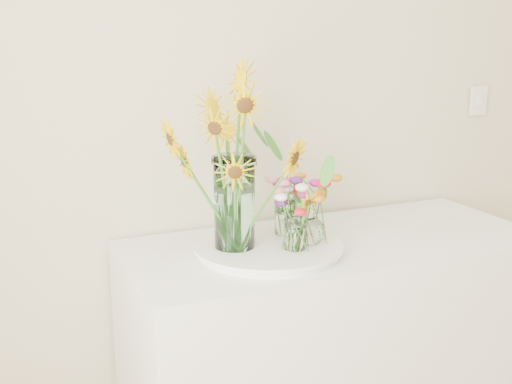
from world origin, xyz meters
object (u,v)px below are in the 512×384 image
counter (331,361)px  mason_jar (234,203)px  small_vase_a (295,232)px  small_vase_c (285,217)px  tray (268,249)px  small_vase_b (309,222)px

counter → mason_jar: size_ratio=4.77×
small_vase_a → small_vase_c: (0.04, 0.15, 0.00)m
counter → tray: tray is taller
small_vase_a → small_vase_b: bearing=30.8°
small_vase_c → small_vase_b: bearing=-73.7°
tray → mason_jar: size_ratio=1.54×
small_vase_b → small_vase_c: (-0.03, 0.11, -0.01)m
small_vase_c → small_vase_a: bearing=-104.8°
counter → small_vase_b: size_ratio=9.72×
counter → small_vase_c: bearing=163.6°
counter → small_vase_a: bearing=-153.6°
mason_jar → small_vase_b: size_ratio=2.04×
counter → small_vase_b: 0.57m
counter → tray: (-0.26, -0.02, 0.46)m
small_vase_b → small_vase_c: size_ratio=1.19×
mason_jar → small_vase_c: bearing=15.7°
counter → small_vase_a: 0.58m
tray → mason_jar: (-0.11, 0.01, 0.16)m
tray → small_vase_a: size_ratio=3.79×
small_vase_b → small_vase_c: 0.11m
counter → mason_jar: (-0.37, -0.01, 0.62)m
small_vase_b → small_vase_c: bearing=106.3°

